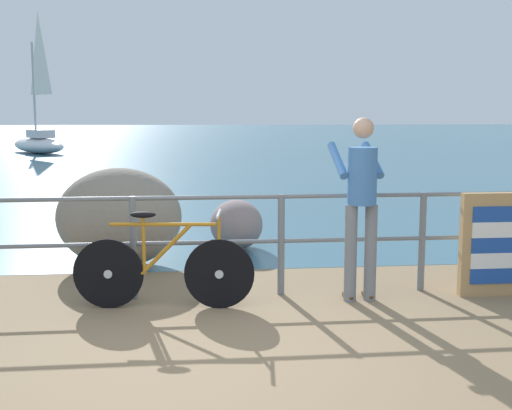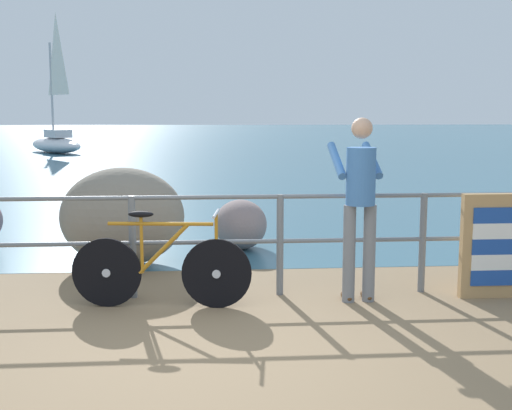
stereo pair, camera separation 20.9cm
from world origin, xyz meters
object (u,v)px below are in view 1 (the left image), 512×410
at_px(bicycle, 164,267).
at_px(breakwater_boulder_main, 119,217).
at_px(folded_deckchair_stack, 501,244).
at_px(sailboat, 39,138).
at_px(breakwater_boulder_right, 236,224).
at_px(person_at_railing, 361,200).

height_order(bicycle, breakwater_boulder_main, breakwater_boulder_main).
bearing_deg(folded_deckchair_stack, breakwater_boulder_main, 156.76).
height_order(breakwater_boulder_main, sailboat, sailboat).
relative_size(folded_deckchair_stack, breakwater_boulder_right, 1.12).
bearing_deg(breakwater_boulder_main, bicycle, -71.85).
xyz_separation_m(bicycle, sailboat, (-6.36, 24.19, 0.32)).
relative_size(bicycle, breakwater_boulder_main, 1.15).
bearing_deg(breakwater_boulder_right, person_at_railing, -68.39).
bearing_deg(sailboat, bicycle, 159.40).
bearing_deg(breakwater_boulder_right, bicycle, -108.40).
height_order(person_at_railing, sailboat, sailboat).
height_order(folded_deckchair_stack, breakwater_boulder_right, folded_deckchair_stack).
distance_m(person_at_railing, breakwater_boulder_main, 3.03).
bearing_deg(person_at_railing, breakwater_boulder_right, 18.89).
xyz_separation_m(person_at_railing, breakwater_boulder_right, (-1.01, 2.56, -0.66)).
xyz_separation_m(bicycle, person_at_railing, (1.89, 0.07, 0.60)).
bearing_deg(breakwater_boulder_main, person_at_railing, -34.64).
relative_size(person_at_railing, sailboat, 0.29).
xyz_separation_m(bicycle, breakwater_boulder_right, (0.88, 2.63, -0.06)).
xyz_separation_m(person_at_railing, folded_deckchair_stack, (1.45, 0.02, -0.47)).
bearing_deg(person_at_railing, breakwater_boulder_main, 52.64).
bearing_deg(person_at_railing, folded_deckchair_stack, -91.74).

